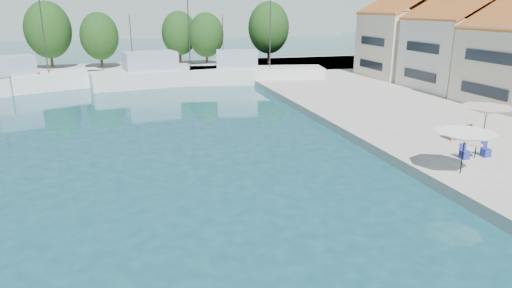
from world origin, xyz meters
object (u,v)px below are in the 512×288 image
object	(u,v)px
trawler_03	(171,75)
umbrella_cream	(487,111)
trawler_02	(32,81)
umbrella_white	(465,137)
trawler_04	(253,74)

from	to	relation	value
trawler_03	umbrella_cream	xyz separation A→B (m)	(15.83, -31.42, 1.49)
trawler_02	umbrella_cream	world-z (taller)	trawler_02
umbrella_white	umbrella_cream	xyz separation A→B (m)	(5.11, 4.30, 0.09)
umbrella_white	umbrella_cream	size ratio (longest dim) A/B	0.96
trawler_03	umbrella_white	world-z (taller)	trawler_03
trawler_03	trawler_04	size ratio (longest dim) A/B	1.20
trawler_03	umbrella_white	size ratio (longest dim) A/B	6.56
trawler_02	umbrella_white	size ratio (longest dim) A/B	4.82
trawler_02	trawler_03	xyz separation A→B (m)	(14.64, 0.60, -0.00)
trawler_04	umbrella_cream	xyz separation A→B (m)	(6.40, -29.73, 1.49)
trawler_03	umbrella_white	distance (m)	37.32
trawler_04	trawler_03	bearing A→B (deg)	-179.22
trawler_02	trawler_04	size ratio (longest dim) A/B	0.89
trawler_04	umbrella_white	distance (m)	34.08
trawler_02	trawler_03	distance (m)	14.66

